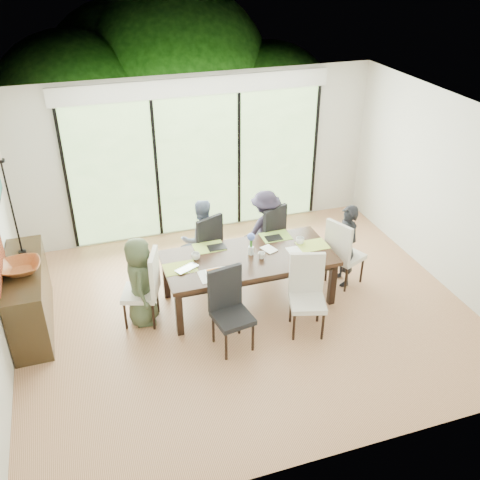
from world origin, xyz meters
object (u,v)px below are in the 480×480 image
object	(u,v)px
person_far_right	(265,229)
laptop	(189,270)
cup_a	(196,256)
cup_b	(262,255)
chair_right_end	(346,251)
table_top	(249,258)
person_far_left	(202,239)
bowl	(21,267)
chair_near_left	(233,312)
chair_near_right	(308,297)
cup_c	(300,241)
person_left_end	(140,282)
chair_far_left	(201,244)
person_right_end	(346,246)
chair_far_right	(265,234)
chair_left_end	(140,288)
vase	(251,250)

from	to	relation	value
person_far_right	laptop	xyz separation A→B (m)	(-1.40, -0.93, 0.11)
cup_a	cup_b	world-z (taller)	cup_a
cup_a	chair_right_end	bearing A→B (deg)	-3.90
table_top	person_far_left	size ratio (longest dim) A/B	1.86
cup_b	bowl	distance (m)	3.06
chair_near_left	chair_near_right	xyz separation A→B (m)	(1.00, 0.00, 0.00)
cup_a	cup_c	bearing A→B (deg)	-1.91
person_left_end	chair_far_left	bearing A→B (deg)	-39.82
person_far_right	person_right_end	bearing A→B (deg)	124.98
person_left_end	person_far_left	xyz separation A→B (m)	(1.03, 0.83, 0.00)
person_left_end	chair_near_right	bearing A→B (deg)	-103.07
cup_b	chair_far_left	bearing A→B (deg)	122.28
chair_far_right	chair_left_end	bearing A→B (deg)	-1.44
chair_near_right	laptop	size ratio (longest dim) A/B	3.33
chair_far_right	person_far_left	world-z (taller)	person_far_left
chair_near_left	bowl	world-z (taller)	chair_near_left
cup_b	cup_c	size ratio (longest dim) A/B	0.81
laptop	person_far_right	bearing A→B (deg)	7.54
person_left_end	person_right_end	distance (m)	2.96
chair_right_end	person_far_right	xyz separation A→B (m)	(-0.95, 0.83, 0.09)
chair_left_end	laptop	world-z (taller)	chair_left_end
person_far_left	person_left_end	bearing A→B (deg)	37.40
chair_far_left	bowl	xyz separation A→B (m)	(-2.43, -0.60, 0.44)
chair_near_right	person_far_right	size ratio (longest dim) A/B	0.85
chair_left_end	cup_b	distance (m)	1.67
chair_far_right	cup_c	xyz separation A→B (m)	(0.25, -0.75, 0.24)
person_far_left	vase	xyz separation A→B (m)	(0.50, -0.78, 0.16)
laptop	chair_left_end	bearing A→B (deg)	145.20
person_right_end	cup_c	world-z (taller)	person_right_end
chair_right_end	cup_b	world-z (taller)	chair_right_end
chair_near_left	chair_far_left	bearing A→B (deg)	78.94
vase	cup_c	size ratio (longest dim) A/B	0.97
chair_right_end	cup_c	size ratio (longest dim) A/B	8.87
vase	laptop	distance (m)	0.91
table_top	person_far_left	distance (m)	0.95
bowl	table_top	bearing A→B (deg)	-4.94
laptop	person_left_end	bearing A→B (deg)	144.92
chair_near_left	person_far_right	xyz separation A→B (m)	(1.05, 1.70, 0.09)
table_top	bowl	xyz separation A→B (m)	(-2.88, 0.25, 0.27)
chair_left_end	chair_right_end	distance (m)	3.00
laptop	bowl	size ratio (longest dim) A/B	0.66
chair_far_right	cup_a	distance (m)	1.45
person_far_right	bowl	distance (m)	3.50
person_far_right	vase	distance (m)	0.94
chair_near_right	person_far_left	world-z (taller)	person_far_left
table_top	vase	distance (m)	0.11
laptop	cup_b	size ratio (longest dim) A/B	3.30
chair_left_end	laptop	bearing A→B (deg)	99.95
vase	cup_c	world-z (taller)	vase
person_left_end	chair_near_left	bearing A→B (deg)	-120.95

